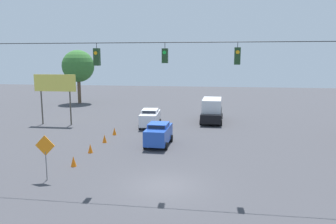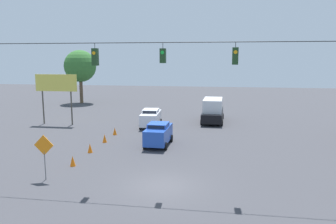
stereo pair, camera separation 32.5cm
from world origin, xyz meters
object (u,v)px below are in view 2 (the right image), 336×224
traffic_cone_nearest (73,161)px  traffic_cone_third (105,138)px  overhead_signal_span (162,93)px  sedan_white_withflow_far (151,118)px  sedan_blue_withflow_mid (158,134)px  traffic_cone_second (90,148)px  roadside_billboard (56,87)px  traffic_cone_fourth (115,131)px  box_truck_black_oncoming_deep (213,110)px  tree_horizon_left (80,66)px  work_zone_sign (44,149)px

traffic_cone_nearest → traffic_cone_third: (0.04, -6.63, 0.00)m
overhead_signal_span → sedan_white_withflow_far: (4.14, -16.37, -4.47)m
sedan_blue_withflow_mid → traffic_cone_second: 5.93m
roadside_billboard → traffic_cone_fourth: bearing=153.0°
overhead_signal_span → box_truck_black_oncoming_deep: size_ratio=3.43×
overhead_signal_span → roadside_billboard: bearing=-47.1°
traffic_cone_second → tree_horizon_left: size_ratio=0.08×
box_truck_black_oncoming_deep → traffic_cone_third: box_truck_black_oncoming_deep is taller
sedan_white_withflow_far → work_zone_sign: 17.05m
sedan_white_withflow_far → traffic_cone_fourth: bearing=58.3°
sedan_white_withflow_far → tree_horizon_left: tree_horizon_left is taller
sedan_blue_withflow_mid → tree_horizon_left: tree_horizon_left is taller
traffic_cone_second → work_zone_sign: (0.45, 6.04, 1.62)m
work_zone_sign → traffic_cone_third: bearing=-93.1°
box_truck_black_oncoming_deep → work_zone_sign: bearing=64.4°
sedan_white_withflow_far → traffic_cone_third: sedan_white_withflow_far is taller
overhead_signal_span → roadside_billboard: 21.99m
overhead_signal_span → tree_horizon_left: size_ratio=2.70×
box_truck_black_oncoming_deep → traffic_cone_third: size_ratio=9.40×
traffic_cone_nearest → tree_horizon_left: 34.45m
traffic_cone_nearest → traffic_cone_third: size_ratio=1.00×
box_truck_black_oncoming_deep → sedan_white_withflow_far: bearing=30.5°
traffic_cone_third → traffic_cone_second: bearing=89.1°
roadside_billboard → tree_horizon_left: tree_horizon_left is taller
traffic_cone_nearest → traffic_cone_fourth: 9.62m
traffic_cone_nearest → traffic_cone_third: bearing=-89.7°
traffic_cone_second → traffic_cone_fourth: same height
traffic_cone_third → box_truck_black_oncoming_deep: bearing=-129.6°
overhead_signal_span → traffic_cone_nearest: bearing=-19.0°
traffic_cone_nearest → roadside_billboard: size_ratio=0.13×
tree_horizon_left → box_truck_black_oncoming_deep: bearing=149.0°
traffic_cone_second → tree_horizon_left: (12.86, -28.04, 5.81)m
overhead_signal_span → box_truck_black_oncoming_deep: (-2.55, -20.32, -4.11)m
overhead_signal_span → traffic_cone_second: size_ratio=32.24×
overhead_signal_span → roadside_billboard: overhead_signal_span is taller
traffic_cone_fourth → sedan_white_withflow_far: bearing=-121.7°
traffic_cone_third → tree_horizon_left: bearing=-62.5°
traffic_cone_second → traffic_cone_fourth: bearing=-90.2°
traffic_cone_second → work_zone_sign: 6.27m
traffic_cone_fourth → tree_horizon_left: (12.89, -21.76, 5.81)m
sedan_white_withflow_far → traffic_cone_nearest: size_ratio=6.18×
sedan_blue_withflow_mid → traffic_cone_fourth: bearing=-32.4°
sedan_white_withflow_far → traffic_cone_second: (2.75, 10.68, -0.65)m
traffic_cone_fourth → traffic_cone_third: bearing=90.4°
overhead_signal_span → work_zone_sign: 8.14m
traffic_cone_second → work_zone_sign: bearing=85.7°
box_truck_black_oncoming_deep → traffic_cone_second: (9.44, 14.63, -1.01)m
traffic_cone_third → overhead_signal_span: bearing=127.3°
traffic_cone_third → tree_horizon_left: 28.52m
work_zone_sign → box_truck_black_oncoming_deep: bearing=-115.6°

